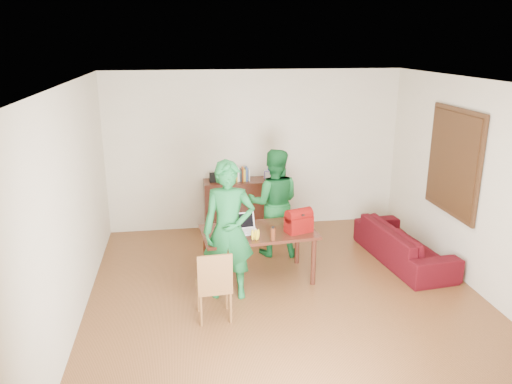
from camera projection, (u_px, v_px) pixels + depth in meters
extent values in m
cube|color=#4D2F13|center=(288.00, 305.00, 6.31)|extent=(5.00, 5.50, 0.10)
cube|color=white|center=(292.00, 79.00, 5.49)|extent=(5.00, 5.50, 0.10)
cube|color=beige|center=(255.00, 150.00, 8.55)|extent=(5.00, 0.10, 2.70)
cube|color=beige|center=(382.00, 330.00, 3.26)|extent=(5.00, 0.10, 2.70)
cube|color=beige|center=(65.00, 210.00, 5.53)|extent=(0.10, 5.50, 2.70)
cube|color=beige|center=(488.00, 190.00, 6.27)|extent=(0.10, 5.50, 2.70)
cube|color=#3F2614|center=(454.00, 162.00, 6.86)|extent=(0.04, 1.28, 1.48)
cube|color=#533019|center=(452.00, 162.00, 6.86)|extent=(0.01, 1.18, 1.36)
cube|color=black|center=(246.00, 206.00, 8.51)|extent=(1.40, 0.45, 0.90)
cube|color=black|center=(216.00, 177.00, 8.29)|extent=(0.20, 0.14, 0.14)
cube|color=silver|center=(272.00, 175.00, 8.42)|extent=(0.24, 0.22, 0.14)
ellipsoid|color=#201798|center=(272.00, 169.00, 8.39)|extent=(0.14, 0.14, 0.07)
cube|color=black|center=(258.00, 232.00, 6.70)|extent=(1.57, 0.98, 0.04)
cylinder|color=black|center=(213.00, 272.00, 6.33)|extent=(0.07, 0.07, 0.67)
cylinder|color=black|center=(313.00, 262.00, 6.64)|extent=(0.07, 0.07, 0.67)
cylinder|color=black|center=(206.00, 251.00, 6.97)|extent=(0.07, 0.07, 0.67)
cylinder|color=black|center=(297.00, 242.00, 7.28)|extent=(0.07, 0.07, 0.67)
cube|color=brown|center=(214.00, 286.00, 5.82)|extent=(0.42, 0.40, 0.05)
cube|color=brown|center=(215.00, 274.00, 5.59)|extent=(0.40, 0.05, 0.45)
imported|color=#16632D|center=(229.00, 231.00, 6.20)|extent=(0.70, 0.51, 1.78)
imported|color=#145E27|center=(274.00, 203.00, 7.48)|extent=(0.89, 0.75, 1.64)
cube|color=white|center=(246.00, 232.00, 6.63)|extent=(0.35, 0.27, 0.02)
cube|color=black|center=(245.00, 224.00, 6.59)|extent=(0.33, 0.12, 0.21)
cylinder|color=#522412|center=(273.00, 233.00, 6.36)|extent=(0.08, 0.08, 0.18)
cube|color=#730807|center=(299.00, 223.00, 6.62)|extent=(0.39, 0.30, 0.26)
imported|color=#3A0709|center=(404.00, 244.00, 7.38)|extent=(0.92, 1.92, 0.54)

